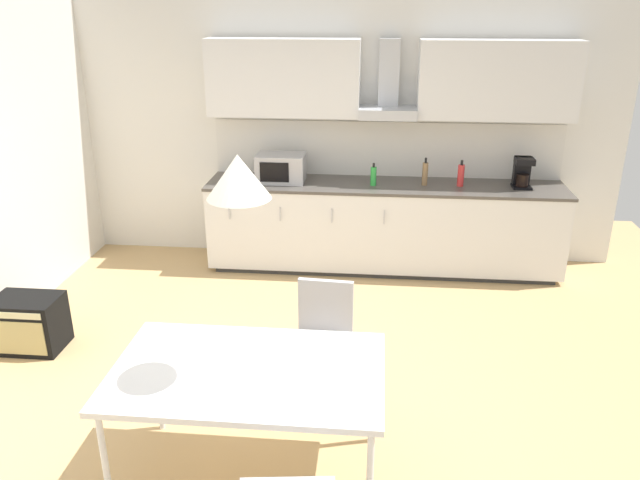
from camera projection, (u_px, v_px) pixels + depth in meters
name	position (u px, v px, depth m)	size (l,w,h in m)	color
ground_plane	(289.00, 405.00, 4.37)	(7.59, 8.34, 0.02)	tan
wall_back	(325.00, 126.00, 6.48)	(6.07, 0.10, 2.80)	silver
kitchen_counter	(383.00, 226.00, 6.42)	(3.58, 0.69, 0.90)	#333333
backsplash_tile	(386.00, 149.00, 6.44)	(3.56, 0.02, 0.56)	silver
upper_wall_cabinets	(389.00, 80.00, 6.04)	(3.56, 0.40, 0.74)	silver
microwave	(281.00, 168.00, 6.29)	(0.48, 0.35, 0.28)	#ADADB2
coffee_maker	(522.00, 172.00, 6.11)	(0.18, 0.19, 0.30)	black
bottle_green	(373.00, 176.00, 6.18)	(0.06, 0.06, 0.23)	green
bottle_brown	(425.00, 174.00, 6.18)	(0.06, 0.06, 0.28)	brown
bottle_red	(461.00, 175.00, 6.15)	(0.06, 0.06, 0.26)	red
dining_table	(248.00, 376.00, 3.43)	(1.49, 0.92, 0.76)	white
chair_far_right	(323.00, 331.00, 4.25)	(0.43, 0.43, 0.87)	#B2B2B7
guitar_amp	(29.00, 323.00, 4.99)	(0.52, 0.37, 0.44)	black
pendant_lamp	(238.00, 177.00, 3.02)	(0.32, 0.32, 0.22)	silver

